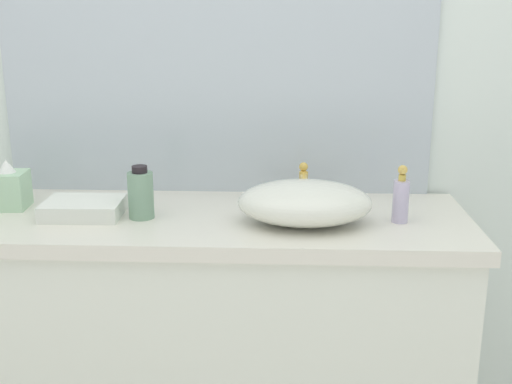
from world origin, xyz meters
The scene contains 9 objects.
bathroom_wall_rear centered at (0.00, 0.73, 1.30)m, with size 6.00×0.06×2.60m, color silver.
vanity_counter centered at (-0.09, 0.42, 0.44)m, with size 1.56×0.54×0.87m.
wall_mirror_panel centered at (-0.09, 0.69, 1.40)m, with size 1.41×0.01×1.06m, color #B2BCC6.
sink_basin centered at (0.19, 0.36, 0.93)m, with size 0.39×0.27×0.12m, color silver.
faucet centered at (0.19, 0.51, 0.95)m, with size 0.03×0.12×0.14m.
soap_dispenser centered at (0.47, 0.38, 0.94)m, with size 0.05×0.05×0.17m.
lotion_bottle centered at (-0.29, 0.39, 0.94)m, with size 0.07×0.07×0.16m.
tissue_box centered at (-0.72, 0.47, 0.93)m, with size 0.12×0.12×0.15m.
folded_hand_towel centered at (-0.47, 0.40, 0.89)m, with size 0.23×0.17×0.05m, color white.
Camera 1 is at (0.13, -1.41, 1.46)m, focal length 45.14 mm.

